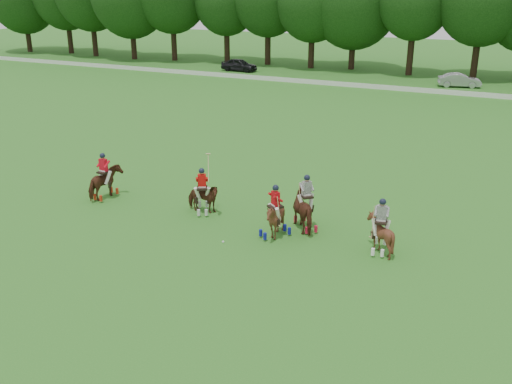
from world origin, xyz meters
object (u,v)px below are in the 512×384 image
at_px(car_left, 239,65).
at_px(polo_stripe_b, 380,233).
at_px(car_mid, 459,80).
at_px(polo_stripe_a, 306,209).
at_px(polo_ball, 223,242).
at_px(polo_red_c, 275,219).
at_px(polo_red_b, 203,198).
at_px(polo_red_a, 105,182).

distance_m(car_left, polo_stripe_b, 46.57).
relative_size(car_mid, polo_stripe_a, 1.67).
bearing_deg(polo_stripe_a, polo_ball, -132.59).
distance_m(car_left, polo_red_c, 44.81).
bearing_deg(polo_stripe_b, car_mid, 92.40).
xyz_separation_m(polo_stripe_a, polo_stripe_b, (3.34, -0.84, -0.10)).
relative_size(polo_red_b, polo_ball, 29.51).
height_order(car_left, polo_stripe_a, polo_stripe_a).
bearing_deg(polo_stripe_b, polo_red_b, 176.47).
bearing_deg(polo_red_a, car_mid, 73.26).
relative_size(car_left, polo_red_b, 1.57).
relative_size(polo_stripe_b, polo_ball, 24.42).
bearing_deg(polo_red_c, polo_red_a, 176.43).
bearing_deg(car_mid, polo_stripe_a, 163.71).
height_order(car_mid, polo_stripe_a, polo_stripe_a).
relative_size(car_left, car_mid, 1.04).
height_order(car_mid, polo_red_c, polo_red_c).
height_order(car_left, polo_red_c, polo_red_c).
xyz_separation_m(polo_red_b, polo_ball, (2.31, -2.38, -0.69)).
bearing_deg(polo_red_c, polo_stripe_b, 6.36).
distance_m(polo_red_b, polo_red_c, 4.09).
relative_size(polo_red_c, polo_ball, 25.10).
distance_m(polo_red_b, polo_stripe_a, 4.82).
xyz_separation_m(polo_red_b, polo_stripe_a, (4.81, 0.34, 0.14)).
relative_size(polo_red_b, polo_stripe_a, 1.11).
bearing_deg(polo_red_c, polo_red_b, 166.28).
bearing_deg(polo_ball, polo_stripe_a, 47.41).
bearing_deg(car_mid, polo_ball, 160.39).
distance_m(car_left, car_mid, 24.03).
height_order(polo_red_a, polo_red_c, polo_red_a).
height_order(polo_red_b, polo_stripe_b, polo_red_b).
height_order(polo_red_b, polo_ball, polo_red_b).
xyz_separation_m(car_left, polo_red_c, (21.48, -39.33, 0.10)).
xyz_separation_m(car_left, polo_ball, (19.82, -40.73, -0.67)).
bearing_deg(car_left, polo_red_c, -149.48).
height_order(polo_stripe_b, polo_ball, polo_stripe_b).
distance_m(polo_red_b, polo_ball, 3.39).
distance_m(car_mid, polo_stripe_a, 38.06).
bearing_deg(polo_red_a, car_left, 107.70).
distance_m(polo_red_c, polo_stripe_b, 4.21).
relative_size(car_mid, polo_red_a, 1.77).
xyz_separation_m(polo_red_a, polo_stripe_b, (13.29, -0.10, -0.03)).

